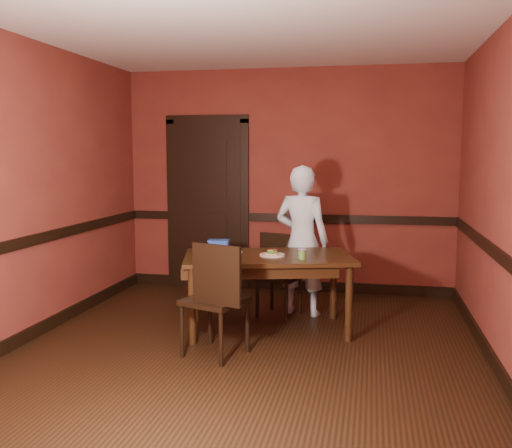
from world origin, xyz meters
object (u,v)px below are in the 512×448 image
at_px(sauce_jar, 302,254).
at_px(sandwich_plate, 272,254).
at_px(dining_table, 268,293).
at_px(chair_near, 215,298).
at_px(person, 302,240).
at_px(chair_far, 279,276).
at_px(food_tub, 219,244).
at_px(cheese_saucer, 235,250).

bearing_deg(sauce_jar, sandwich_plate, 160.48).
xyz_separation_m(dining_table, sauce_jar, (0.34, -0.13, 0.41)).
bearing_deg(chair_near, sauce_jar, -117.51).
distance_m(person, sauce_jar, 0.78).
relative_size(chair_near, sandwich_plate, 4.11).
bearing_deg(chair_far, person, 41.01).
bearing_deg(food_tub, sandwich_plate, -33.38).
bearing_deg(cheese_saucer, food_tub, 137.23).
bearing_deg(dining_table, sandwich_plate, -48.34).
distance_m(sandwich_plate, food_tub, 0.68).
bearing_deg(food_tub, cheese_saucer, -49.06).
bearing_deg(dining_table, chair_near, -128.07).
xyz_separation_m(dining_table, food_tub, (-0.56, 0.28, 0.41)).
distance_m(sandwich_plate, sauce_jar, 0.31).
height_order(dining_table, sauce_jar, sauce_jar).
bearing_deg(cheese_saucer, sandwich_plate, -15.99).
bearing_deg(dining_table, food_tub, 138.58).
relative_size(person, cheese_saucer, 10.10).
xyz_separation_m(chair_far, chair_near, (-0.33, -1.27, 0.06)).
distance_m(dining_table, food_tub, 0.74).
bearing_deg(chair_far, food_tub, -138.59).
bearing_deg(cheese_saucer, sauce_jar, -17.52).
xyz_separation_m(chair_near, food_tub, (-0.24, 1.01, 0.29)).
distance_m(sandwich_plate, cheese_saucer, 0.40).
distance_m(chair_far, cheese_saucer, 0.67).
xyz_separation_m(chair_near, sandwich_plate, (0.36, 0.71, 0.26)).
bearing_deg(sandwich_plate, food_tub, 152.91).
distance_m(dining_table, chair_near, 0.81).
relative_size(dining_table, chair_far, 1.86).
bearing_deg(sandwich_plate, chair_near, -117.04).
xyz_separation_m(chair_far, food_tub, (-0.57, -0.26, 0.35)).
relative_size(chair_far, sauce_jar, 9.28).
height_order(sandwich_plate, sauce_jar, sauce_jar).
bearing_deg(sauce_jar, dining_table, 158.43).
relative_size(sandwich_plate, cheese_saucer, 1.52).
height_order(chair_near, person, person).
height_order(sandwich_plate, cheese_saucer, sandwich_plate).
height_order(cheese_saucer, food_tub, food_tub).
height_order(person, food_tub, person).
xyz_separation_m(person, sandwich_plate, (-0.20, -0.67, -0.03)).
bearing_deg(food_tub, chair_far, 18.15).
distance_m(person, food_tub, 0.87).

